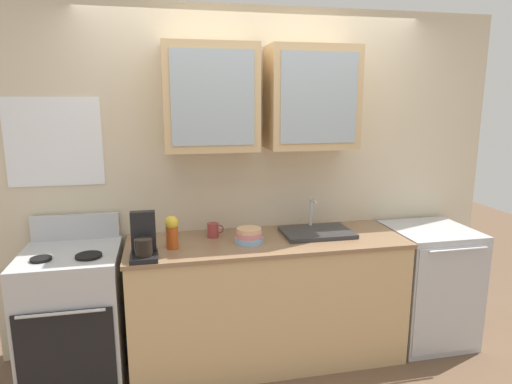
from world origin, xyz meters
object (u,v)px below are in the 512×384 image
(stove_range, at_px, (75,316))
(vase, at_px, (172,231))
(dishwasher, at_px, (427,284))
(coffee_maker, at_px, (144,241))
(sink_faucet, at_px, (317,232))
(bowl_stack, at_px, (249,236))
(cup_near_sink, at_px, (213,230))

(stove_range, distance_m, vase, 0.88)
(dishwasher, xyz_separation_m, coffee_maker, (-2.15, -0.19, 0.57))
(sink_faucet, bearing_deg, bowl_stack, -170.97)
(stove_range, bearing_deg, bowl_stack, -1.89)
(stove_range, height_order, bowl_stack, stove_range)
(sink_faucet, xyz_separation_m, vase, (-1.05, -0.10, 0.10))
(bowl_stack, distance_m, dishwasher, 1.53)
(sink_faucet, distance_m, vase, 1.06)
(cup_near_sink, bearing_deg, stove_range, -171.96)
(bowl_stack, relative_size, cup_near_sink, 1.62)
(vase, distance_m, coffee_maker, 0.23)
(dishwasher, bearing_deg, sink_faucet, 176.97)
(dishwasher, bearing_deg, cup_near_sink, 175.23)
(cup_near_sink, xyz_separation_m, coffee_maker, (-0.48, -0.33, 0.06))
(stove_range, xyz_separation_m, dishwasher, (2.63, -0.00, -0.01))
(stove_range, bearing_deg, vase, -4.69)
(stove_range, distance_m, coffee_maker, 0.77)
(bowl_stack, bearing_deg, cup_near_sink, 142.65)
(stove_range, relative_size, coffee_maker, 3.78)
(cup_near_sink, xyz_separation_m, dishwasher, (1.67, -0.14, -0.51))
(stove_range, relative_size, dishwasher, 1.20)
(cup_near_sink, bearing_deg, dishwasher, -4.77)
(vase, height_order, dishwasher, vase)
(sink_faucet, bearing_deg, vase, -174.64)
(cup_near_sink, distance_m, dishwasher, 1.75)
(sink_faucet, relative_size, bowl_stack, 2.59)
(dishwasher, bearing_deg, coffee_maker, -174.87)
(vase, bearing_deg, stove_range, 175.31)
(vase, xyz_separation_m, dishwasher, (1.97, 0.05, -0.58))
(bowl_stack, height_order, dishwasher, bowl_stack)
(stove_range, distance_m, sink_faucet, 1.78)
(dishwasher, height_order, coffee_maker, coffee_maker)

